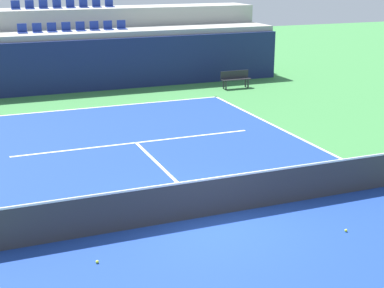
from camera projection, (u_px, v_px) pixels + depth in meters
ground_plane at (212, 216)px, 13.70m from camera, size 80.00×80.00×0.00m
court_surface at (212, 216)px, 13.70m from camera, size 11.00×24.00×0.01m
baseline_far at (99, 107)px, 24.30m from camera, size 11.00×0.10×0.00m
service_line_far at (136, 143)px, 19.38m from camera, size 8.26×0.10×0.00m
centre_service_line at (167, 173)px, 16.54m from camera, size 0.10×6.40×0.00m
back_wall at (81, 66)px, 27.05m from camera, size 20.73×0.30×2.46m
stands_tier_lower at (76, 59)px, 28.21m from camera, size 20.73×2.40×2.73m
stands_tier_upper at (67, 44)px, 30.20m from camera, size 20.73×2.40×3.67m
seating_row_lower at (74, 28)px, 27.85m from camera, size 5.28×0.44×0.44m
seating_row_upper at (64, 6)px, 29.70m from camera, size 5.28×0.44×0.44m
tennis_net at (212, 196)px, 13.55m from camera, size 11.08×0.08×1.07m
player_bench at (235, 78)px, 28.04m from camera, size 1.50×0.40×0.85m
tennis_ball_0 at (97, 262)px, 11.48m from camera, size 0.07×0.07×0.07m
tennis_ball_1 at (346, 230)px, 12.85m from camera, size 0.07×0.07×0.07m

